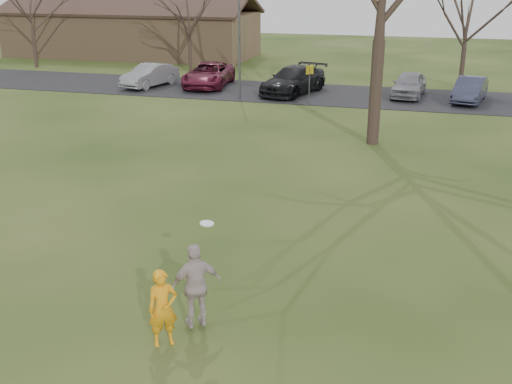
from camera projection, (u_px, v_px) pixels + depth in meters
The scene contains 13 objects.
ground at pixel (204, 327), 12.37m from camera, with size 120.00×120.00×0.00m, color #1E380F.
parking_strip at pixel (353, 96), 35.04m from camera, with size 62.00×6.50×0.04m, color black.
player_defender at pixel (163, 308), 11.56m from camera, with size 0.57×0.37×1.55m, color orange.
car_1 at pixel (150, 75), 37.49m from camera, with size 1.45×4.15×1.37m, color gray.
car_2 at pixel (209, 75), 37.53m from camera, with size 2.39×5.18×1.44m, color maroon.
car_3 at pixel (294, 80), 35.33m from camera, with size 2.14×5.27×1.53m, color black.
car_4 at pixel (409, 84), 34.48m from camera, with size 1.62×4.04×1.38m, color gray.
car_5 at pixel (470, 90), 33.14m from camera, with size 1.39×3.98×1.31m, color #32334B.
catching_play at pixel (196, 286), 11.98m from camera, with size 1.09×0.96×2.19m.
building at pixel (132, 32), 51.14m from camera, with size 20.60×8.50×5.14m.
lamp_post at pixel (239, 26), 32.91m from camera, with size 0.34×0.34×6.27m.
sign_yellow at pixel (310, 77), 32.33m from camera, with size 0.35×0.35×2.08m.
small_tree_row at pixel (439, 21), 37.22m from camera, with size 55.00×5.90×8.50m.
Camera 1 is at (3.85, -10.05, 6.77)m, focal length 43.07 mm.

